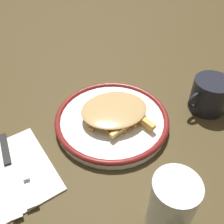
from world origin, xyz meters
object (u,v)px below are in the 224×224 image
object	(u,v)px
napkin	(10,173)
fork	(24,170)
knife	(8,164)
fries_heap	(116,111)
water_glass	(171,205)
plate	(112,120)
coffee_mug	(209,95)

from	to	relation	value
napkin	fork	xyz separation A→B (m)	(-0.03, 0.01, 0.01)
fork	knife	world-z (taller)	knife
knife	fries_heap	bearing A→B (deg)	179.42
napkin	water_glass	bearing A→B (deg)	131.77
plate	coffee_mug	bearing A→B (deg)	162.82
fries_heap	knife	xyz separation A→B (m)	(0.26, -0.00, -0.03)
fries_heap	coffee_mug	distance (m)	0.24
napkin	coffee_mug	world-z (taller)	coffee_mug
fries_heap	knife	world-z (taller)	fries_heap
plate	coffee_mug	size ratio (longest dim) A/B	2.28
fries_heap	fork	distance (m)	0.24
water_glass	coffee_mug	bearing A→B (deg)	-147.42
fork	knife	size ratio (longest dim) A/B	0.84
fork	coffee_mug	bearing A→B (deg)	174.51
fries_heap	coffee_mug	size ratio (longest dim) A/B	1.51
plate	fries_heap	xyz separation A→B (m)	(-0.01, 0.00, 0.02)
coffee_mug	fork	bearing A→B (deg)	-5.49
coffee_mug	napkin	bearing A→B (deg)	-6.60
coffee_mug	fries_heap	bearing A→B (deg)	-17.51
fries_heap	napkin	distance (m)	0.26
fries_heap	coffee_mug	xyz separation A→B (m)	(-0.23, 0.07, 0.00)
fork	water_glass	distance (m)	0.29
plate	water_glass	xyz separation A→B (m)	(0.04, 0.25, 0.05)
fries_heap	knife	size ratio (longest dim) A/B	0.86
napkin	fork	distance (m)	0.03
plate	fork	distance (m)	0.23
plate	coffee_mug	xyz separation A→B (m)	(-0.24, 0.07, 0.03)
fries_heap	fork	world-z (taller)	fries_heap
napkin	water_glass	xyz separation A→B (m)	(-0.21, 0.24, 0.06)
fork	coffee_mug	size ratio (longest dim) A/B	1.47
fries_heap	water_glass	distance (m)	0.26
water_glass	coffee_mug	xyz separation A→B (m)	(-0.28, -0.18, -0.02)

